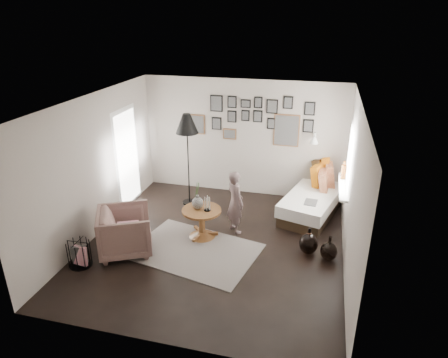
% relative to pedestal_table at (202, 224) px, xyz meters
% --- Properties ---
extents(ground, '(4.80, 4.80, 0.00)m').
position_rel_pedestal_table_xyz_m(ground, '(0.30, -0.23, -0.26)').
color(ground, black).
rests_on(ground, ground).
extents(wall_back, '(4.50, 0.00, 4.50)m').
position_rel_pedestal_table_xyz_m(wall_back, '(0.30, 2.17, 1.04)').
color(wall_back, '#A99E93').
rests_on(wall_back, ground).
extents(wall_front, '(4.50, 0.00, 4.50)m').
position_rel_pedestal_table_xyz_m(wall_front, '(0.30, -2.63, 1.04)').
color(wall_front, '#A99E93').
rests_on(wall_front, ground).
extents(wall_left, '(0.00, 4.80, 4.80)m').
position_rel_pedestal_table_xyz_m(wall_left, '(-1.95, -0.23, 1.04)').
color(wall_left, '#A99E93').
rests_on(wall_left, ground).
extents(wall_right, '(0.00, 4.80, 4.80)m').
position_rel_pedestal_table_xyz_m(wall_right, '(2.55, -0.23, 1.04)').
color(wall_right, '#A99E93').
rests_on(wall_right, ground).
extents(ceiling, '(4.80, 4.80, 0.00)m').
position_rel_pedestal_table_xyz_m(ceiling, '(0.30, -0.23, 2.34)').
color(ceiling, white).
rests_on(ceiling, wall_back).
extents(door_left, '(0.00, 2.14, 2.14)m').
position_rel_pedestal_table_xyz_m(door_left, '(-1.93, 0.97, 0.79)').
color(door_left, white).
rests_on(door_left, wall_left).
extents(window_right, '(0.15, 1.32, 1.30)m').
position_rel_pedestal_table_xyz_m(window_right, '(2.48, 1.11, 0.67)').
color(window_right, white).
rests_on(window_right, wall_right).
extents(gallery_wall, '(2.74, 0.03, 1.08)m').
position_rel_pedestal_table_xyz_m(gallery_wall, '(0.59, 2.16, 1.48)').
color(gallery_wall, brown).
rests_on(gallery_wall, wall_back).
extents(wall_sconce, '(0.18, 0.36, 0.16)m').
position_rel_pedestal_table_xyz_m(wall_sconce, '(1.85, 1.91, 1.20)').
color(wall_sconce, white).
rests_on(wall_sconce, wall_back).
extents(rug, '(2.40, 1.91, 0.01)m').
position_rel_pedestal_table_xyz_m(rug, '(0.02, -0.50, -0.26)').
color(rug, '#B9ADA3').
rests_on(rug, ground).
extents(pedestal_table, '(0.72, 0.72, 0.57)m').
position_rel_pedestal_table_xyz_m(pedestal_table, '(0.00, 0.00, 0.00)').
color(pedestal_table, brown).
rests_on(pedestal_table, ground).
extents(vase, '(0.21, 0.21, 0.52)m').
position_rel_pedestal_table_xyz_m(vase, '(-0.08, 0.02, 0.46)').
color(vase, black).
rests_on(vase, pedestal_table).
extents(candles, '(0.12, 0.12, 0.27)m').
position_rel_pedestal_table_xyz_m(candles, '(0.11, 0.00, 0.44)').
color(candles, black).
rests_on(candles, pedestal_table).
extents(daybed, '(1.41, 2.23, 1.02)m').
position_rel_pedestal_table_xyz_m(daybed, '(1.97, 1.63, 0.06)').
color(daybed, black).
rests_on(daybed, ground).
extents(magazine_on_daybed, '(0.26, 0.33, 0.02)m').
position_rel_pedestal_table_xyz_m(magazine_on_daybed, '(1.92, 0.98, 0.22)').
color(magazine_on_daybed, black).
rests_on(magazine_on_daybed, daybed).
extents(armchair, '(1.18, 1.17, 0.81)m').
position_rel_pedestal_table_xyz_m(armchair, '(-1.13, -0.80, 0.14)').
color(armchair, brown).
rests_on(armchair, ground).
extents(armchair_cushion, '(0.49, 0.50, 0.17)m').
position_rel_pedestal_table_xyz_m(armchair_cushion, '(-1.10, -0.75, 0.22)').
color(armchair_cushion, white).
rests_on(armchair_cushion, armchair).
extents(floor_lamp, '(0.47, 0.47, 2.00)m').
position_rel_pedestal_table_xyz_m(floor_lamp, '(-0.69, 1.29, 1.46)').
color(floor_lamp, black).
rests_on(floor_lamp, ground).
extents(magazine_basket, '(0.37, 0.37, 0.45)m').
position_rel_pedestal_table_xyz_m(magazine_basket, '(-1.69, -1.37, -0.04)').
color(magazine_basket, black).
rests_on(magazine_basket, ground).
extents(demijohn_large, '(0.33, 0.33, 0.50)m').
position_rel_pedestal_table_xyz_m(demijohn_large, '(1.96, -0.07, -0.07)').
color(demijohn_large, black).
rests_on(demijohn_large, ground).
extents(demijohn_small, '(0.29, 0.29, 0.45)m').
position_rel_pedestal_table_xyz_m(demijohn_small, '(2.30, -0.19, -0.09)').
color(demijohn_small, black).
rests_on(demijohn_small, ground).
extents(child, '(0.52, 0.53, 1.23)m').
position_rel_pedestal_table_xyz_m(child, '(0.55, 0.36, 0.35)').
color(child, '#634E4E').
rests_on(child, ground).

